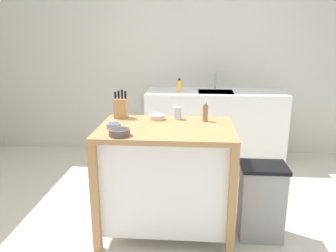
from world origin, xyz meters
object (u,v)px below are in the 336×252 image
at_px(pepper_grinder, 205,112).
at_px(trash_bin, 261,201).
at_px(knife_block, 121,108).
at_px(bowl_ceramic_small, 157,117).
at_px(bottle_hand_soap, 179,86).
at_px(bowl_stoneware_deep, 119,132).
at_px(kitchen_island, 166,174).
at_px(bowl_ceramic_wide, 114,125).
at_px(drinking_cup, 177,113).
at_px(sink_faucet, 215,81).

relative_size(pepper_grinder, trash_bin, 0.26).
bearing_deg(pepper_grinder, knife_block, 175.12).
distance_m(bowl_ceramic_small, bottle_hand_soap, 1.42).
distance_m(bowl_stoneware_deep, pepper_grinder, 0.78).
bearing_deg(kitchen_island, bowl_stoneware_deep, -140.51).
bearing_deg(bottle_hand_soap, kitchen_island, -91.18).
bearing_deg(bottle_hand_soap, bowl_ceramic_wide, -104.39).
distance_m(bowl_ceramic_small, bowl_ceramic_wide, 0.43).
height_order(kitchen_island, trash_bin, kitchen_island).
bearing_deg(bowl_ceramic_small, drinking_cup, 9.51).
distance_m(bowl_ceramic_small, drinking_cup, 0.18).
distance_m(bowl_ceramic_wide, sink_faucet, 2.14).
bearing_deg(bowl_ceramic_small, kitchen_island, -66.60).
xyz_separation_m(bowl_ceramic_small, drinking_cup, (0.17, 0.03, 0.03)).
xyz_separation_m(drinking_cup, pepper_grinder, (0.23, -0.05, 0.02)).
height_order(kitchen_island, bowl_stoneware_deep, bowl_stoneware_deep).
bearing_deg(drinking_cup, bowl_ceramic_wide, -146.01).
relative_size(bowl_stoneware_deep, drinking_cup, 1.44).
height_order(knife_block, bowl_ceramic_small, knife_block).
height_order(bowl_ceramic_small, bowl_stoneware_deep, bowl_stoneware_deep).
height_order(bowl_ceramic_wide, bottle_hand_soap, bottle_hand_soap).
bearing_deg(trash_bin, sink_faucet, 98.29).
bearing_deg(bowl_ceramic_wide, bowl_ceramic_small, 43.86).
distance_m(kitchen_island, drinking_cup, 0.53).
distance_m(bowl_ceramic_small, bowl_stoneware_deep, 0.53).
height_order(kitchen_island, knife_block, knife_block).
height_order(bowl_ceramic_small, drinking_cup, drinking_cup).
relative_size(drinking_cup, sink_faucet, 0.49).
relative_size(kitchen_island, bowl_ceramic_small, 8.22).
height_order(knife_block, pepper_grinder, knife_block).
distance_m(kitchen_island, bowl_ceramic_wide, 0.59).
distance_m(bowl_ceramic_small, sink_faucet, 1.75).
height_order(bowl_stoneware_deep, bottle_hand_soap, bottle_hand_soap).
height_order(knife_block, bowl_ceramic_wide, knife_block).
distance_m(bowl_ceramic_wide, drinking_cup, 0.58).
height_order(pepper_grinder, sink_faucet, sink_faucet).
relative_size(knife_block, trash_bin, 0.39).
height_order(bowl_ceramic_small, bottle_hand_soap, bottle_hand_soap).
distance_m(bowl_stoneware_deep, drinking_cup, 0.65).
bearing_deg(bottle_hand_soap, sink_faucet, 27.12).
distance_m(kitchen_island, sink_faucet, 2.00).
bearing_deg(sink_faucet, pepper_grinder, -96.28).
xyz_separation_m(kitchen_island, sink_faucet, (0.50, 1.87, 0.51)).
distance_m(trash_bin, bottle_hand_soap, 1.95).
height_order(bowl_ceramic_wide, sink_faucet, sink_faucet).
relative_size(bowl_ceramic_small, trash_bin, 0.21).
bearing_deg(bottle_hand_soap, trash_bin, -66.15).
bearing_deg(bottle_hand_soap, knife_block, -108.07).
bearing_deg(bowl_ceramic_wide, bottle_hand_soap, 75.61).
height_order(kitchen_island, pepper_grinder, pepper_grinder).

